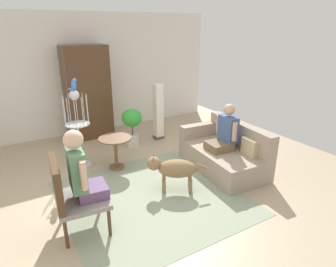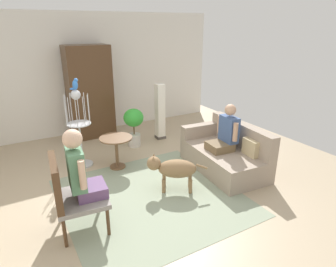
% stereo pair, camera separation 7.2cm
% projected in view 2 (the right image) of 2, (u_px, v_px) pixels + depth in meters
% --- Properties ---
extents(ground_plane, '(7.64, 7.64, 0.00)m').
position_uv_depth(ground_plane, '(147.00, 189.00, 4.69)').
color(ground_plane, tan).
extents(back_wall, '(6.67, 0.12, 2.75)m').
position_uv_depth(back_wall, '(85.00, 74.00, 6.85)').
color(back_wall, silver).
rests_on(back_wall, ground).
extents(area_rug, '(2.54, 2.58, 0.01)m').
position_uv_depth(area_rug, '(151.00, 197.00, 4.47)').
color(area_rug, gray).
rests_on(area_rug, ground).
extents(couch, '(1.02, 1.69, 0.83)m').
position_uv_depth(couch, '(226.00, 153.00, 5.28)').
color(couch, gray).
rests_on(couch, ground).
extents(armchair, '(0.67, 0.72, 1.00)m').
position_uv_depth(armchair, '(69.00, 191.00, 3.57)').
color(armchair, '#4C331E').
rests_on(armchair, ground).
extents(person_on_couch, '(0.49, 0.53, 0.81)m').
position_uv_depth(person_on_couch, '(226.00, 133.00, 5.09)').
color(person_on_couch, brown).
extents(person_on_armchair, '(0.46, 0.54, 0.89)m').
position_uv_depth(person_on_armchair, '(80.00, 170.00, 3.54)').
color(person_on_armchair, '#694975').
extents(round_end_table, '(0.59, 0.59, 0.59)m').
position_uv_depth(round_end_table, '(116.00, 146.00, 5.25)').
color(round_end_table, brown).
rests_on(round_end_table, ground).
extents(dog, '(0.82, 0.58, 0.60)m').
position_uv_depth(dog, '(173.00, 168.00, 4.54)').
color(dog, olive).
rests_on(dog, ground).
extents(bird_cage_stand, '(0.43, 0.43, 1.42)m').
position_uv_depth(bird_cage_stand, '(79.00, 126.00, 5.23)').
color(bird_cage_stand, silver).
rests_on(bird_cage_stand, ground).
extents(parrot, '(0.17, 0.10, 0.20)m').
position_uv_depth(parrot, '(75.00, 84.00, 4.97)').
color(parrot, blue).
rests_on(parrot, bird_cage_stand).
extents(potted_plant, '(0.42, 0.42, 0.83)m').
position_uv_depth(potted_plant, '(134.00, 123.00, 6.18)').
color(potted_plant, beige).
rests_on(potted_plant, ground).
extents(column_lamp, '(0.20, 0.20, 1.26)m').
position_uv_depth(column_lamp, '(160.00, 112.00, 6.58)').
color(column_lamp, '#4C4742').
rests_on(column_lamp, ground).
extents(armoire_cabinet, '(0.95, 0.56, 2.06)m').
position_uv_depth(armoire_cabinet, '(90.00, 92.00, 6.62)').
color(armoire_cabinet, '#4C331E').
rests_on(armoire_cabinet, ground).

